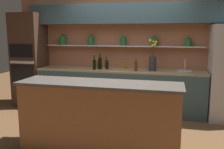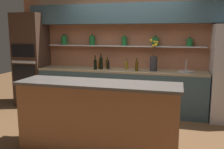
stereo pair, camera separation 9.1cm
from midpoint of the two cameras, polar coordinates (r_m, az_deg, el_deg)
ground_plane at (r=4.39m, az=-0.87°, el=-13.21°), size 12.00×12.00×0.00m
back_wall_unit at (r=5.54m, az=3.10°, el=8.02°), size 5.20×0.44×2.60m
back_counter_unit at (r=5.43m, az=1.20°, el=-3.63°), size 3.58×0.62×0.92m
island_counter at (r=3.60m, az=-3.66°, el=-9.73°), size 2.30×0.61×1.02m
oven_tower at (r=6.15m, az=-18.72°, el=3.16°), size 0.67×0.64×2.13m
flower_vase at (r=5.20m, az=8.78°, el=2.96°), size 0.17×0.19×0.65m
sink_fixture at (r=5.22m, az=15.86°, el=0.86°), size 0.33×0.33×0.25m
bottle_sauce_0 at (r=5.46m, az=-3.69°, el=2.12°), size 0.05×0.05×0.17m
bottle_sauce_1 at (r=5.40m, az=-1.52°, el=2.18°), size 0.05×0.05×0.20m
bottle_spirit_2 at (r=5.57m, az=-3.42°, el=2.66°), size 0.06×0.06×0.26m
bottle_oil_3 at (r=5.14m, az=4.97°, el=1.97°), size 0.07×0.07×0.26m
bottle_oil_4 at (r=5.35m, az=2.58°, el=2.13°), size 0.06×0.06×0.22m
bottle_oil_5 at (r=5.47m, az=-1.80°, el=2.44°), size 0.07×0.07×0.25m
bottle_wine_6 at (r=5.36m, az=-3.23°, el=2.60°), size 0.08×0.08×0.34m
bottle_wine_7 at (r=5.31m, az=-4.56°, el=2.35°), size 0.07×0.07×0.30m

